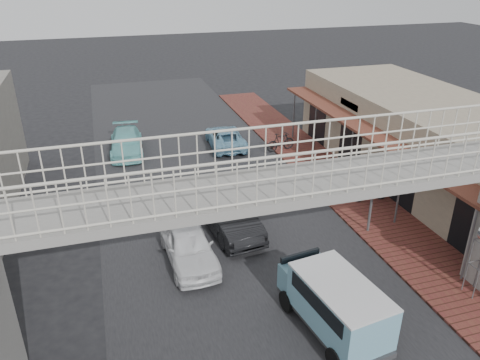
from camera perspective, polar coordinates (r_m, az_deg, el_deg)
ground at (r=17.27m, az=0.59°, el=-10.43°), size 120.00×120.00×0.00m
road_strip at (r=17.26m, az=0.59°, el=-10.41°), size 10.00×60.00×0.01m
sidewalk at (r=22.00m, az=14.56°, el=-2.75°), size 3.00×40.00×0.10m
shophouse_row at (r=24.46m, az=22.93°, el=3.93°), size 7.20×18.00×4.00m
footbridge at (r=12.38m, az=6.27°, el=-8.71°), size 16.40×2.40×6.34m
white_hatchback at (r=17.29m, az=-6.34°, el=-7.77°), size 1.79×4.13×1.39m
dark_sedan at (r=19.04m, az=-1.64°, el=-4.08°), size 2.15×4.72×1.50m
angkot_curb at (r=27.75m, az=-1.80°, el=5.23°), size 2.25×4.37×1.18m
angkot_far at (r=27.60m, az=-13.68°, el=4.49°), size 2.10×4.50×1.27m
angkot_van at (r=14.21m, az=11.52°, el=-14.09°), size 2.18×3.96×1.85m
motorcycle_near at (r=22.04m, az=15.68°, el=-1.40°), size 1.70×0.69×0.88m
motorcycle_far at (r=26.99m, az=4.96°, el=4.66°), size 1.85×0.81×1.07m
arrow_sign at (r=19.21m, az=17.86°, el=1.36°), size 1.93×1.28×3.21m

